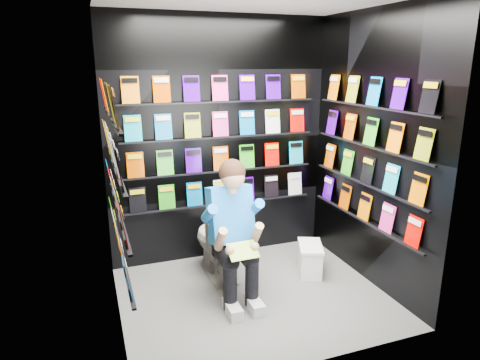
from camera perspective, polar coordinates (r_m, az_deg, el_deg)
name	(u,v)px	position (r m, az deg, el deg)	size (l,w,h in m)	color
floor	(253,296)	(4.15, 1.79, -15.22)	(2.40, 2.40, 0.00)	slate
wall_back	(220,141)	(4.59, -2.71, 5.17)	(2.40, 0.04, 2.60)	black
wall_front	(312,193)	(2.79, 9.61, -1.79)	(2.40, 0.04, 2.60)	black
wall_left	(109,173)	(3.41, -17.09, 0.91)	(0.04, 2.00, 2.60)	black
wall_right	(372,151)	(4.25, 17.18, 3.67)	(0.04, 2.00, 2.60)	black
comics_back	(221,141)	(4.56, -2.60, 5.17)	(2.10, 0.06, 1.37)	#F10600
comics_left	(113,172)	(3.41, -16.59, 1.04)	(0.06, 1.70, 1.37)	#F10600
comics_right	(369,151)	(4.23, 16.86, 3.71)	(0.06, 1.70, 1.37)	#F10600
toilet	(218,241)	(4.38, -2.97, -8.13)	(0.42, 0.75, 0.73)	white
longbox	(310,260)	(4.55, 9.30, -10.51)	(0.21, 0.38, 0.29)	white
longbox_lid	(311,246)	(4.48, 9.39, -8.70)	(0.23, 0.40, 0.03)	white
reader	(230,215)	(3.89, -1.40, -4.73)	(0.53, 0.77, 1.42)	blue
held_comic	(243,251)	(3.66, 0.39, -9.39)	(0.26, 0.01, 0.18)	green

